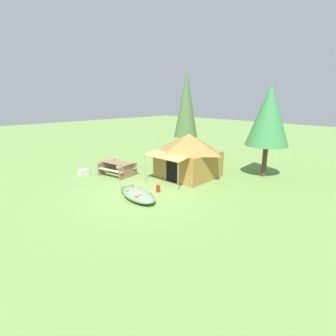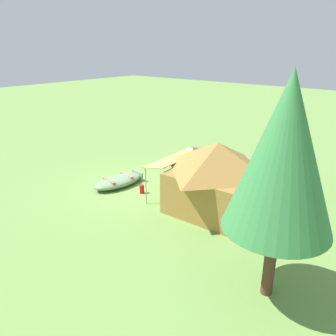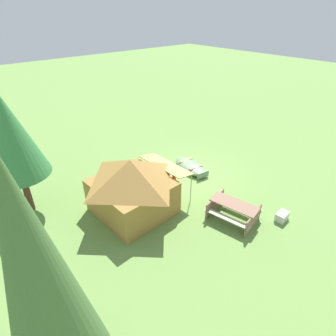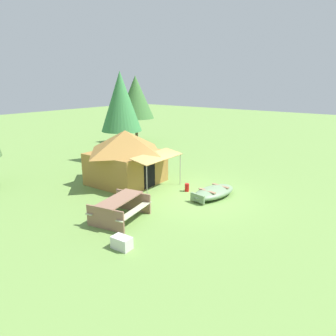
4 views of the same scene
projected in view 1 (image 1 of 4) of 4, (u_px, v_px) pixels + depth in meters
name	position (u px, v px, depth m)	size (l,w,h in m)	color
ground_plane	(145.00, 193.00, 12.79)	(80.00, 80.00, 0.00)	#6D9547
beached_rowboat	(138.00, 195.00, 11.97)	(2.41, 1.40, 0.42)	gray
canvas_cabin_tent	(188.00, 155.00, 15.14)	(3.28, 3.97, 2.52)	#A17437
picnic_table	(117.00, 167.00, 15.65)	(2.17, 1.82, 0.79)	#8D6751
cooler_box	(83.00, 172.00, 15.69)	(0.58, 0.37, 0.36)	silver
fuel_can	(158.00, 189.00, 12.91)	(0.19, 0.19, 0.35)	red
pine_tree_back_left	(186.00, 105.00, 20.76)	(1.87, 1.87, 6.47)	brown
pine_tree_back_right	(269.00, 115.00, 14.69)	(2.39, 2.39, 5.27)	#523325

